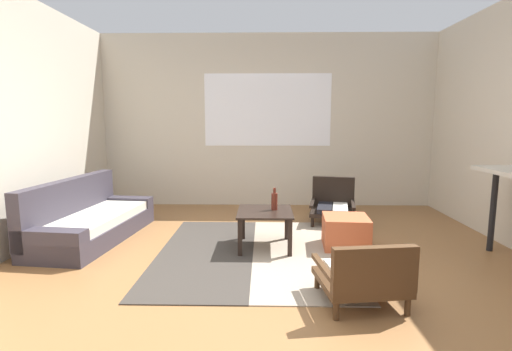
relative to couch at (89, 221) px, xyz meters
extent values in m
plane|color=olive|center=(2.07, -1.15, -0.21)|extent=(7.80, 7.80, 0.00)
cube|color=beige|center=(2.07, 1.91, 1.14)|extent=(5.60, 0.12, 2.70)
cube|color=white|center=(2.07, 1.85, 1.31)|extent=(1.98, 0.01, 1.12)
cube|color=#38332D|center=(1.42, -0.42, -0.21)|extent=(0.97, 2.33, 0.01)
cube|color=gray|center=(2.40, -0.42, -0.21)|extent=(0.97, 2.33, 0.01)
cube|color=#38333D|center=(0.07, -0.01, -0.11)|extent=(0.89, 1.80, 0.21)
cube|color=beige|center=(0.10, -0.01, 0.05)|extent=(0.77, 1.61, 0.10)
cube|color=#38333D|center=(-0.22, 0.02, 0.19)|extent=(0.33, 1.74, 0.60)
cube|color=#38333D|center=(0.15, 0.77, -0.04)|extent=(0.72, 0.25, 0.34)
cube|color=#38333D|center=(-0.02, -0.78, -0.04)|extent=(0.72, 0.25, 0.34)
cube|color=black|center=(2.03, -0.26, 0.19)|extent=(0.58, 0.64, 0.02)
cube|color=black|center=(1.78, 0.02, -0.02)|extent=(0.04, 0.04, 0.39)
cube|color=black|center=(2.28, 0.02, -0.02)|extent=(0.04, 0.04, 0.39)
cube|color=black|center=(1.78, -0.54, -0.02)|extent=(0.04, 0.04, 0.39)
cube|color=black|center=(2.28, -0.54, -0.02)|extent=(0.04, 0.04, 0.39)
cylinder|color=black|center=(3.12, 0.43, -0.15)|extent=(0.04, 0.04, 0.14)
cylinder|color=black|center=(2.64, 0.53, -0.15)|extent=(0.04, 0.04, 0.14)
cylinder|color=black|center=(3.22, 0.93, -0.15)|extent=(0.04, 0.04, 0.14)
cylinder|color=black|center=(2.74, 1.02, -0.15)|extent=(0.04, 0.04, 0.14)
cube|color=black|center=(2.93, 0.73, -0.05)|extent=(0.67, 0.68, 0.05)
cube|color=silver|center=(3.02, 0.69, 0.00)|extent=(0.29, 0.55, 0.06)
cube|color=black|center=(2.83, 0.73, 0.00)|extent=(0.29, 0.55, 0.06)
cube|color=black|center=(2.98, 0.99, 0.18)|extent=(0.57, 0.18, 0.41)
cube|color=black|center=(3.19, 0.68, 0.06)|extent=(0.16, 0.58, 0.04)
cube|color=black|center=(2.67, 0.78, 0.06)|extent=(0.16, 0.58, 0.04)
cylinder|color=#472D19|center=(2.46, -1.28, -0.15)|extent=(0.04, 0.04, 0.13)
cylinder|color=#472D19|center=(2.97, -1.21, -0.15)|extent=(0.04, 0.04, 0.13)
cylinder|color=#472D19|center=(2.52, -1.76, -0.15)|extent=(0.04, 0.04, 0.13)
cylinder|color=#472D19|center=(3.04, -1.69, -0.15)|extent=(0.04, 0.04, 0.13)
cube|color=#472D19|center=(2.75, -1.48, -0.06)|extent=(0.67, 0.64, 0.05)
cube|color=silver|center=(2.64, -1.48, 0.00)|extent=(0.26, 0.53, 0.06)
cube|color=black|center=(2.85, -1.45, 0.00)|extent=(0.26, 0.53, 0.06)
cube|color=#472D19|center=(2.78, -1.73, 0.14)|extent=(0.61, 0.15, 0.33)
cube|color=#472D19|center=(2.47, -1.52, 0.06)|extent=(0.12, 0.57, 0.04)
cube|color=#472D19|center=(3.02, -1.45, 0.06)|extent=(0.12, 0.57, 0.04)
cube|color=#BC5633|center=(2.90, -0.24, -0.04)|extent=(0.51, 0.51, 0.34)
cylinder|color=black|center=(4.41, -0.31, 0.22)|extent=(0.06, 0.06, 0.87)
cylinder|color=#5B2319|center=(2.13, -0.21, 0.29)|extent=(0.07, 0.07, 0.18)
cylinder|color=#5B2319|center=(2.13, -0.21, 0.41)|extent=(0.03, 0.03, 0.06)
camera|label=1|loc=(2.02, -4.25, 1.16)|focal=26.81mm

